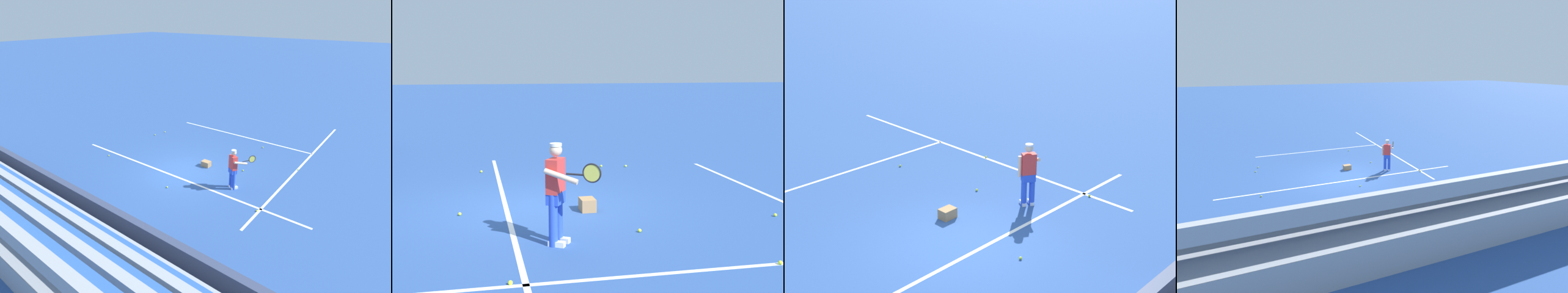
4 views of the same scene
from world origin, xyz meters
The scene contains 16 objects.
ground_plane centered at (0.00, 0.00, 0.00)m, with size 160.00×160.00×0.00m, color #2D5193.
court_baseline_white centered at (0.00, -0.50, 0.00)m, with size 12.00×0.10×0.01m, color white.
court_sideline_white centered at (4.11, 4.00, 0.00)m, with size 0.10×12.00×0.01m, color white.
court_service_line_white centered at (0.00, 5.50, 0.00)m, with size 8.22×0.10×0.01m, color white.
back_wall_sponsor_board centered at (0.01, -4.70, 0.55)m, with size 20.07×0.25×1.10m.
bleacher_stand centered at (0.00, -6.53, 0.73)m, with size 19.07×2.40×2.95m.
tennis_player centered at (2.50, 0.19, 0.89)m, with size 0.93×0.86×1.71m.
ball_box_cardboard centered at (0.51, 1.13, 0.13)m, with size 0.40×0.30×0.26m, color #A87F51.
tennis_ball_by_box centered at (4.14, 3.32, 0.03)m, with size 0.07×0.07×0.07m, color #CCE533.
tennis_ball_near_player centered at (0.33, -1.44, 0.03)m, with size 0.07×0.07×0.07m, color #CCE533.
tennis_ball_far_right centered at (-4.07, -0.92, 0.03)m, with size 0.07×0.07×0.07m, color #CCE533.
tennis_ball_on_baseline centered at (1.73, 4.69, 0.03)m, with size 0.07×0.07×0.07m, color #CCE533.
tennis_ball_stray_back centered at (-4.19, 2.56, 0.03)m, with size 0.07×0.07×0.07m, color #CCE533.
tennis_ball_toward_net centered at (4.05, -0.71, 0.03)m, with size 0.07×0.07×0.07m, color #CCE533.
tennis_ball_far_left centered at (-4.04, 3.27, 0.03)m, with size 0.07×0.07×0.07m, color #CCE533.
tennis_ball_midcourt centered at (2.15, 1.74, 0.03)m, with size 0.07×0.07×0.07m, color #CCE533.
Camera 1 is at (7.79, -9.44, 6.66)m, focal length 28.00 mm.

